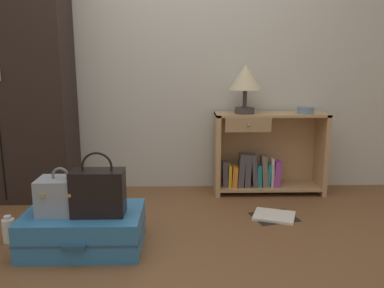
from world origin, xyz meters
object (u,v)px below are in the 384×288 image
Objects in this scene: bowl at (306,110)px; wardrobe at (7,74)px; bookshelf at (264,155)px; open_book_on_floor at (274,216)px; train_case at (62,196)px; suitcase_large at (84,229)px; handbag at (98,192)px; bottle at (9,230)px; table_lamp at (245,80)px.

wardrobe is at bearing -179.42° from bowl.
open_book_on_floor is (-0.03, -0.60, -0.33)m from bookshelf.
suitcase_large is at bearing 8.90° from train_case.
bookshelf is 3.29× the size of train_case.
bookshelf is at bearing 36.23° from train_case.
train_case is 0.74× the size of handbag.
table_lamp is at bearing 29.21° from bottle.
handbag is (-1.25, -1.11, 0.05)m from bookshelf.
table_lamp reaches higher than train_case.
bowl is (0.53, -0.02, -0.26)m from table_lamp.
wardrobe reaches higher than bowl.
train_case is 1.56m from open_book_on_floor.
train_case is (0.70, -1.00, -0.71)m from wardrobe.
table_lamp is 0.56× the size of suitcase_large.
wardrobe reaches higher than bookshelf.
handbag is at bearing -7.08° from train_case.
bottle is (-0.52, 0.09, -0.04)m from suitcase_large.
handbag is 2.22× the size of bottle.
wardrobe is 11.85× the size of bottle.
handbag is at bearing -157.23° from open_book_on_floor.
table_lamp is at bearing 105.72° from open_book_on_floor.
train_case is (-1.48, -1.08, 0.02)m from bookshelf.
bookshelf is 1.83m from train_case.
table_lamp is at bearing 41.54° from suitcase_large.
train_case is at bearing -150.38° from bowl.
handbag is at bearing -47.89° from wardrobe.
wardrobe is 1.55m from handbag.
wardrobe is 1.41m from train_case.
open_book_on_floor is at bearing 19.21° from suitcase_large.
handbag is at bearing -138.25° from bookshelf.
table_lamp is 2.95× the size of bowl.
handbag is at bearing -134.28° from table_lamp.
suitcase_large is at bearing 156.95° from handbag.
handbag is (0.23, -0.03, 0.03)m from train_case.
bookshelf is 1.74m from suitcase_large.
suitcase_large is 4.14× the size of bottle.
handbag is 1.37m from open_book_on_floor.
wardrobe is 2.18× the size of bookshelf.
table_lamp is at bearing -170.54° from bookshelf.
bottle is (-0.63, 0.14, -0.30)m from handbag.
open_book_on_floor is (1.84, 0.37, -0.07)m from bottle.
suitcase_large is 2.50× the size of train_case.
open_book_on_floor is at bearing 11.37° from bottle.
table_lamp is 1.05× the size of handbag.
table_lamp is 1.63m from handbag.
open_book_on_floor is at bearing 18.39° from train_case.
bowl reaches higher than bottle.
bookshelf is 2.45× the size of handbag.
bowl is 1.94m from handbag.
train_case is at bearing -15.46° from bottle.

